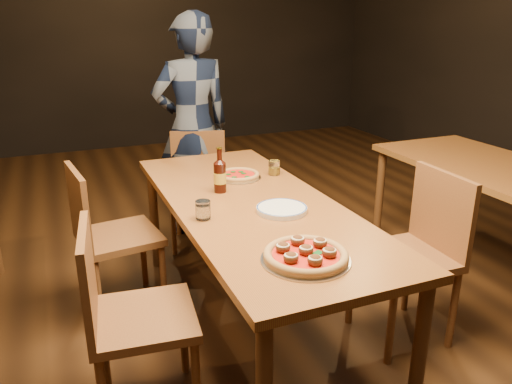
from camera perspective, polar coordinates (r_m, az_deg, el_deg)
name	(u,v)px	position (r m, az deg, el deg)	size (l,w,h in m)	color
ground	(253,326)	(2.92, -0.39, -15.07)	(9.00, 9.00, 0.00)	black
table_main	(252,215)	(2.60, -0.42, -2.61)	(0.80, 2.00, 0.75)	brown
chair_main_nw	(143,317)	(2.21, -12.75, -13.72)	(0.43, 0.43, 0.92)	brown
chair_main_sw	(119,235)	(2.99, -15.39, -4.79)	(0.43, 0.43, 0.93)	brown
chair_main_e	(405,256)	(2.73, 16.62, -7.01)	(0.44, 0.44, 0.95)	brown
chair_end	(198,190)	(3.73, -6.66, 0.28)	(0.41, 0.41, 0.88)	brown
pizza_meatball	(306,255)	(1.97, 5.71, -7.16)	(0.35, 0.35, 0.06)	#B7B7BF
pizza_margherita	(238,175)	(2.95, -2.02, 1.92)	(0.27, 0.27, 0.03)	#B7B7BF
plate_stack	(282,209)	(2.44, 2.96, -1.98)	(0.25, 0.25, 0.02)	white
beer_bottle	(220,177)	(2.70, -4.14, 1.77)	(0.07, 0.07, 0.24)	black
water_glass	(203,210)	(2.35, -6.07, -2.06)	(0.07, 0.07, 0.09)	white
amber_glass	(274,168)	(3.01, 2.08, 2.79)	(0.07, 0.07, 0.09)	#AA7B13
diner	(192,127)	(3.92, -7.27, 7.41)	(0.62, 0.41, 1.70)	black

